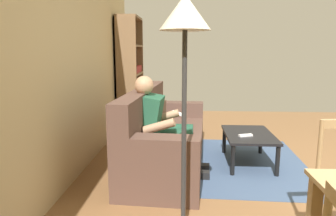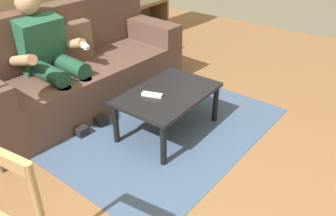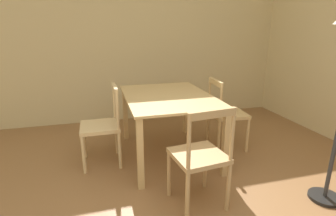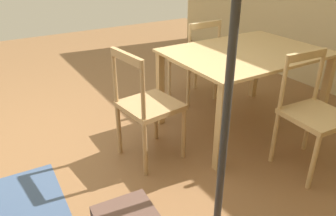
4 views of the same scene
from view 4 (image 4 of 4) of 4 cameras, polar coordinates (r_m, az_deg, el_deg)
name	(u,v)px [view 4 (image 4 of 4)]	position (r m, az deg, el deg)	size (l,w,h in m)	color
ground_plane	(40,167)	(2.86, -21.27, -9.54)	(8.70, 8.70, 0.00)	brown
dining_table	(245,62)	(3.06, 13.15, 7.77)	(1.35, 0.98, 0.76)	tan
dining_chair_near_wall	(313,114)	(2.69, 23.92, -1.02)	(0.45, 0.45, 0.90)	tan
dining_chair_facing_couch	(147,106)	(2.57, -3.65, 0.28)	(0.47, 0.47, 0.93)	tan
dining_chair_by_doorway	(194,61)	(3.67, 4.61, 8.20)	(0.43, 0.43, 0.90)	#D1B27F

